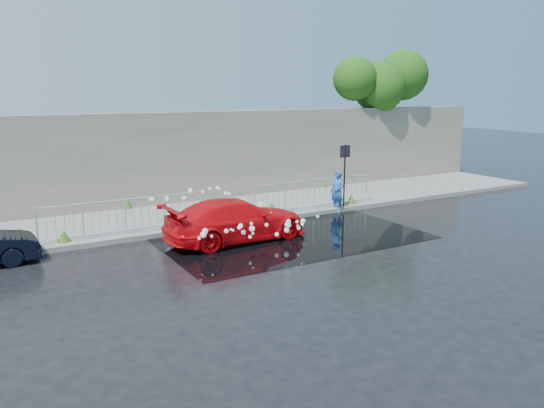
{
  "coord_description": "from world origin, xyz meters",
  "views": [
    {
      "loc": [
        -8.02,
        -12.53,
        4.49
      ],
      "look_at": [
        0.09,
        1.44,
        1.0
      ],
      "focal_mm": 35.0,
      "sensor_mm": 36.0,
      "label": 1
    }
  ],
  "objects": [
    {
      "name": "ground",
      "position": [
        0.0,
        0.0,
        0.0
      ],
      "size": [
        90.0,
        90.0,
        0.0
      ],
      "primitive_type": "plane",
      "color": "black",
      "rests_on": "ground"
    },
    {
      "name": "pavement",
      "position": [
        0.0,
        5.0,
        0.07
      ],
      "size": [
        30.0,
        4.0,
        0.15
      ],
      "primitive_type": "cube",
      "color": "#63635E",
      "rests_on": "ground"
    },
    {
      "name": "curb",
      "position": [
        0.0,
        3.0,
        0.08
      ],
      "size": [
        30.0,
        0.25,
        0.16
      ],
      "primitive_type": "cube",
      "color": "#63635E",
      "rests_on": "ground"
    },
    {
      "name": "retaining_wall",
      "position": [
        0.0,
        7.2,
        1.9
      ],
      "size": [
        30.0,
        0.6,
        3.5
      ],
      "primitive_type": "cube",
      "color": "#676457",
      "rests_on": "pavement"
    },
    {
      "name": "puddle",
      "position": [
        0.5,
        1.0,
        0.01
      ],
      "size": [
        8.0,
        5.0,
        0.01
      ],
      "primitive_type": "cube",
      "color": "black",
      "rests_on": "ground"
    },
    {
      "name": "sign_post",
      "position": [
        4.2,
        3.1,
        1.72
      ],
      "size": [
        0.45,
        0.06,
        2.5
      ],
      "color": "black",
      "rests_on": "ground"
    },
    {
      "name": "tree",
      "position": [
        9.75,
        7.41,
        4.88
      ],
      "size": [
        5.26,
        2.46,
        6.43
      ],
      "color": "#332114",
      "rests_on": "ground"
    },
    {
      "name": "railing_left",
      "position": [
        -4.0,
        3.35,
        0.74
      ],
      "size": [
        5.05,
        0.05,
        1.1
      ],
      "color": "silver",
      "rests_on": "pavement"
    },
    {
      "name": "railing_right",
      "position": [
        3.0,
        3.35,
        0.74
      ],
      "size": [
        5.05,
        0.05,
        1.1
      ],
      "color": "silver",
      "rests_on": "pavement"
    },
    {
      "name": "weeds",
      "position": [
        -0.1,
        4.47,
        0.33
      ],
      "size": [
        12.17,
        3.93,
        0.41
      ],
      "color": "#234E14",
      "rests_on": "pavement"
    },
    {
      "name": "water_spray",
      "position": [
        -1.37,
        1.98,
        0.72
      ],
      "size": [
        3.6,
        5.48,
        1.06
      ],
      "color": "white",
      "rests_on": "ground"
    },
    {
      "name": "red_car",
      "position": [
        -1.16,
        1.45,
        0.64
      ],
      "size": [
        4.52,
        2.0,
        1.29
      ],
      "primitive_type": "imported",
      "rotation": [
        0.0,
        0.0,
        1.62
      ],
      "color": "red",
      "rests_on": "ground"
    },
    {
      "name": "person",
      "position": [
        3.81,
        3.0,
        0.78
      ],
      "size": [
        0.49,
        0.63,
        1.55
      ],
      "primitive_type": "imported",
      "rotation": [
        0.0,
        0.0,
        -1.35
      ],
      "color": "blue",
      "rests_on": "ground"
    }
  ]
}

